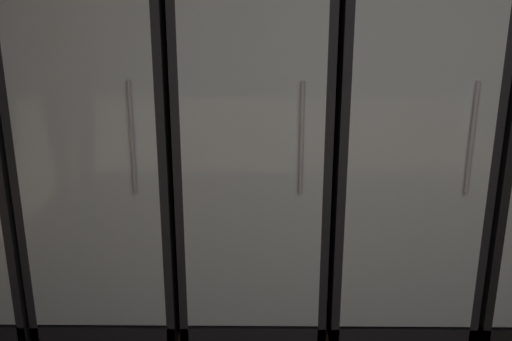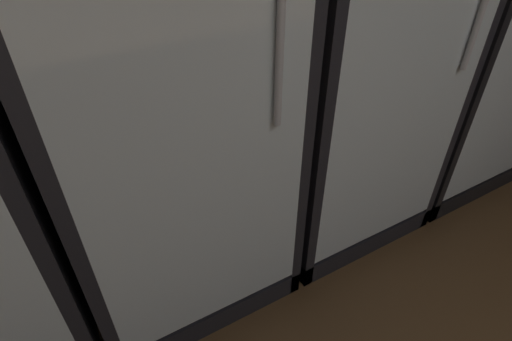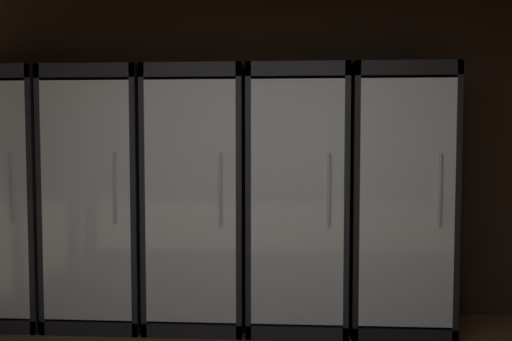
{
  "view_description": "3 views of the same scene",
  "coord_description": "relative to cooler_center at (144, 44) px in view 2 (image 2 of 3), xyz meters",
  "views": [
    {
      "loc": [
        -0.55,
        0.03,
        1.59
      ],
      "look_at": [
        -0.57,
        2.65,
        0.82
      ],
      "focal_mm": 37.41,
      "sensor_mm": 36.0,
      "label": 1
    },
    {
      "loc": [
        -0.87,
        1.56,
        1.34
      ],
      "look_at": [
        -0.45,
        2.29,
        0.72
      ],
      "focal_mm": 27.52,
      "sensor_mm": 36.0,
      "label": 2
    },
    {
      "loc": [
        0.11,
        -1.4,
        1.41
      ],
      "look_at": [
        -0.14,
        2.54,
        1.19
      ],
      "focal_mm": 38.12,
      "sensor_mm": 36.0,
      "label": 3
    }
  ],
  "objects": [
    {
      "name": "cooler_right",
      "position": [
        0.75,
        -0.0,
        0.0
      ],
      "size": [
        0.72,
        0.67,
        1.95
      ],
      "color": "black",
      "rests_on": "ground"
    },
    {
      "name": "cooler_center",
      "position": [
        0.0,
        0.0,
        0.0
      ],
      "size": [
        0.72,
        0.67,
        1.95
      ],
      "color": "black",
      "rests_on": "ground"
    }
  ]
}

